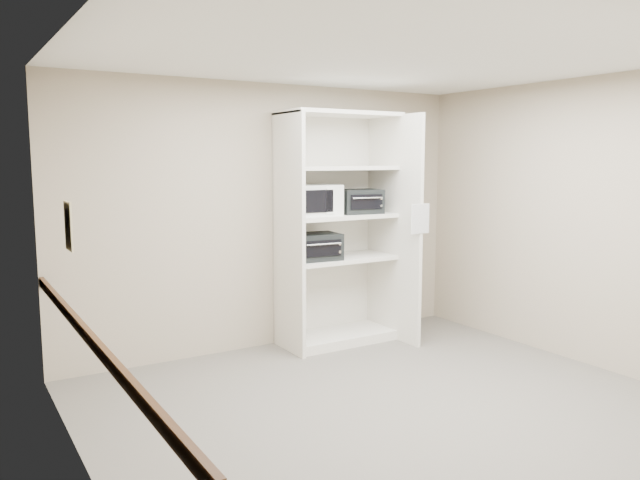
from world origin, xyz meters
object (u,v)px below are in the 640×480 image
shelving_unit (342,236)px  toaster_oven_upper (359,201)px  microwave (312,200)px  toaster_oven_lower (315,247)px

shelving_unit → toaster_oven_upper: (0.19, -0.05, 0.37)m
shelving_unit → microwave: size_ratio=4.65×
shelving_unit → toaster_oven_upper: size_ratio=5.49×
toaster_oven_lower → shelving_unit: bearing=12.2°
toaster_oven_upper → toaster_oven_lower: toaster_oven_upper is taller
microwave → toaster_oven_lower: (-0.01, -0.07, -0.47)m
microwave → shelving_unit: bearing=-1.6°
microwave → toaster_oven_upper: bearing=-4.9°
shelving_unit → microwave: (-0.35, 0.03, 0.40)m
toaster_oven_lower → microwave: bearing=86.2°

